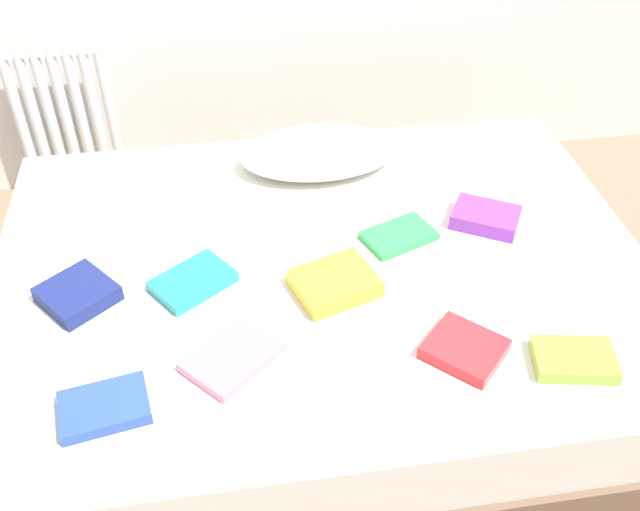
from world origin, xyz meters
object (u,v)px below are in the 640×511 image
radiator (65,113)px  textbook_yellow (335,283)px  pillow (318,152)px  textbook_red (465,349)px  textbook_lime (574,360)px  textbook_purple (486,217)px  bed (322,320)px  textbook_teal (193,281)px  textbook_pink (233,357)px  textbook_navy (78,294)px  textbook_blue (104,407)px  textbook_green (399,236)px

radiator → textbook_yellow: radiator is taller
pillow → textbook_red: size_ratio=2.94×
textbook_lime → textbook_purple: bearing=104.1°
bed → radiator: bearing=127.0°
bed → textbook_teal: (-0.39, -0.05, 0.27)m
textbook_purple → textbook_pink: textbook_purple is taller
pillow → textbook_navy: bearing=-143.2°
bed → pillow: size_ratio=3.61×
textbook_yellow → textbook_teal: textbook_yellow is taller
bed → textbook_red: 0.59m
textbook_purple → textbook_red: textbook_purple is taller
pillow → textbook_teal: (-0.45, -0.57, -0.04)m
textbook_blue → textbook_teal: bearing=52.5°
pillow → textbook_red: pillow is taller
bed → textbook_teal: 0.47m
textbook_lime → pillow: bearing=127.5°
textbook_purple → textbook_red: size_ratio=1.08×
textbook_yellow → bed: bearing=78.2°
textbook_yellow → textbook_green: textbook_yellow is taller
textbook_pink → textbook_blue: textbook_blue is taller
textbook_purple → textbook_green: textbook_purple is taller
textbook_purple → textbook_teal: bearing=-140.6°
pillow → textbook_lime: 1.14m
textbook_green → textbook_purple: bearing=-15.3°
textbook_yellow → textbook_blue: 0.71m
pillow → textbook_purple: pillow is taller
bed → radiator: radiator is taller
pillow → textbook_yellow: 0.65m
textbook_green → textbook_red: bearing=-105.2°
pillow → textbook_blue: 1.20m
bed → textbook_blue: size_ratio=9.52×
textbook_teal → textbook_red: (0.69, -0.37, 0.00)m
bed → textbook_teal: size_ratio=9.09×
textbook_navy → textbook_green: size_ratio=0.84×
pillow → bed: bearing=-97.4°
bed → textbook_red: bearing=-54.1°
textbook_teal → textbook_lime: bearing=-60.2°
textbook_navy → textbook_red: size_ratio=0.96×
textbook_teal → textbook_red: bearing=-63.3°
radiator → pillow: size_ratio=1.08×
textbook_yellow → textbook_lime: (0.56, -0.37, -0.01)m
textbook_teal → textbook_red: 0.79m
bed → textbook_yellow: (0.01, -0.13, 0.28)m
textbook_blue → textbook_navy: (-0.10, 0.41, 0.01)m
pillow → textbook_red: bearing=-75.7°
bed → textbook_navy: (-0.71, -0.06, 0.28)m
textbook_teal → textbook_green: textbook_teal is taller
bed → radiator: size_ratio=3.34×
textbook_green → textbook_red: 0.50m
pillow → textbook_teal: bearing=-128.6°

